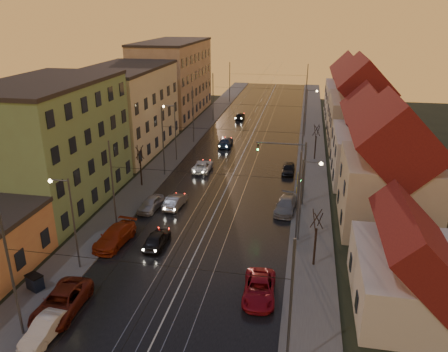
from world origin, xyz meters
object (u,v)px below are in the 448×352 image
Objects in this scene: parked_left_3 at (151,204)px; street_lamp_2 at (173,127)px; driving_car_4 at (240,116)px; traffic_light_mast at (295,165)px; street_lamp_0 at (69,215)px; parked_left_2 at (115,236)px; dumpster at (35,282)px; street_lamp_3 at (308,108)px; parked_left_0 at (46,328)px; driving_car_0 at (157,239)px; driving_car_2 at (203,166)px; street_lamp_1 at (305,193)px; parked_right_2 at (288,169)px; parked_left_1 at (61,302)px; parked_right_1 at (286,205)px; driving_car_1 at (175,201)px; driving_car_3 at (226,142)px; parked_right_0 at (259,289)px.

street_lamp_2 is at bearing 104.48° from parked_left_3.
parked_left_3 reaches higher than driving_car_4.
traffic_light_mast is at bearing 21.99° from parked_left_3.
street_lamp_0 is 1.50× the size of parked_left_2.
street_lamp_3 is at bearing 90.84° from dumpster.
parked_left_0 is 0.99× the size of parked_left_3.
driving_car_0 is 0.87× the size of driving_car_2.
traffic_light_mast is 40.08m from driving_car_4.
parked_left_2 reaches higher than driving_car_2.
street_lamp_1 reaches higher than driving_car_2.
driving_car_0 is 49.38m from driving_car_4.
parked_right_2 is at bearing -96.50° from street_lamp_3.
parked_left_1 is (-3.11, -30.00, 0.13)m from driving_car_2.
street_lamp_2 is at bearing -35.08° from driving_car_2.
driving_car_4 is at bearing 106.61° from dumpster.
parked_right_1 is at bearing -109.67° from traffic_light_mast.
driving_car_0 reaches higher than driving_car_2.
dumpster is at bearing 81.96° from driving_car_4.
parked_right_1 reaches higher than driving_car_4.
parked_right_1 is (-1.77, 6.14, -4.17)m from street_lamp_1.
driving_car_1 is 21.00m from parked_left_0.
traffic_light_mast is 10.49m from parked_right_2.
driving_car_3 is at bearing 80.78° from street_lamp_0.
street_lamp_1 is 1.50× the size of parked_left_2.
parked_left_3 is (0.46, 17.23, -0.09)m from parked_left_1.
driving_car_4 is at bearing 90.98° from parked_left_0.
driving_car_1 is at bearing 87.73° from driving_car_2.
parked_left_0 is (-2.80, -32.50, 0.01)m from driving_car_2.
traffic_light_mast is 6.00× the size of dumpster.
driving_car_3 is at bearing 122.17° from parked_right_1.
parked_left_2 is (-3.86, -0.38, 0.08)m from driving_car_0.
parked_right_1 is at bearing 15.56° from parked_left_3.
street_lamp_1 is at bearing 18.51° from parked_left_2.
driving_car_4 is at bearing 111.97° from parked_right_1.
parked_left_3 is at bearing 132.15° from parked_right_0.
parked_right_0 is at bearing 31.27° from parked_left_0.
parked_left_0 is (2.10, -35.83, -4.21)m from street_lamp_2.
parked_left_1 reaches higher than driving_car_1.
street_lamp_0 is 5.60m from dumpster.
driving_car_0 reaches higher than dumpster.
street_lamp_1 is at bearing -7.17° from parked_left_3.
driving_car_4 is 0.73× the size of parked_left_2.
driving_car_4 is 0.80× the size of parked_right_1.
driving_car_1 is (4.61, 13.02, -4.20)m from street_lamp_0.
driving_car_0 is 0.85× the size of driving_car_3.
parked_left_0 is 1.04× the size of parked_right_2.
street_lamp_3 is 1.69× the size of driving_car_2.
driving_car_3 is 1.18× the size of parked_left_3.
street_lamp_0 reaches higher than parked_right_1.
driving_car_2 is at bearing 144.61° from traffic_light_mast.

